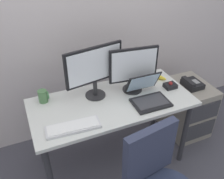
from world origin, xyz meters
TOP-DOWN VIEW (x-y plane):
  - ground_plane at (0.00, 0.00)m, footprint 8.00×8.00m
  - back_wall at (0.00, 0.68)m, footprint 6.00×0.10m
  - desk at (0.00, 0.00)m, footprint 1.40×0.66m
  - file_cabinet at (0.96, 0.11)m, footprint 0.42×0.53m
  - desk_phone at (0.95, 0.09)m, footprint 0.17×0.20m
  - monitor_main at (-0.10, 0.13)m, footprint 0.52×0.18m
  - monitor_side at (0.24, 0.09)m, footprint 0.44×0.18m
  - keyboard at (-0.40, -0.20)m, footprint 0.42×0.16m
  - laptop at (0.29, -0.11)m, footprint 0.32×0.33m
  - trackball_mouse at (0.58, -0.02)m, footprint 0.11×0.09m
  - coffee_mug at (-0.54, 0.23)m, footprint 0.09×0.08m
  - banana at (0.56, 0.17)m, footprint 0.14×0.19m

SIDE VIEW (x-z plane):
  - ground_plane at x=0.00m, z-range 0.00..0.00m
  - file_cabinet at x=0.96m, z-range 0.00..0.60m
  - desk_phone at x=0.95m, z-range 0.59..0.68m
  - desk at x=0.00m, z-range 0.28..1.04m
  - keyboard at x=-0.40m, z-range 0.75..0.78m
  - banana at x=0.56m, z-range 0.75..0.79m
  - trackball_mouse at x=0.58m, z-range 0.74..0.81m
  - laptop at x=0.29m, z-range 0.69..0.91m
  - coffee_mug at x=-0.54m, z-range 0.75..0.86m
  - monitor_side at x=0.24m, z-range 0.78..1.19m
  - monitor_main at x=-0.10m, z-range 0.80..1.27m
  - back_wall at x=0.00m, z-range 0.00..2.80m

